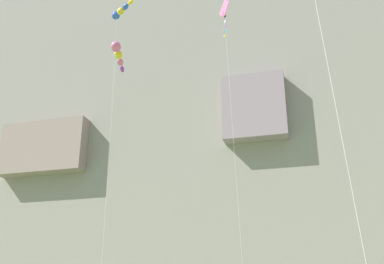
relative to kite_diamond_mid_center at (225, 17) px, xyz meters
name	(u,v)px	position (x,y,z in m)	size (l,w,h in m)	color
cliff_face	(267,136)	(-1.63, 44.71, 7.68)	(180.00, 31.94, 59.37)	gray
kite_diamond_mid_center	(225,17)	(0.00, 0.00, 0.00)	(1.62, 2.74, 23.76)	pink
kite_windsock_low_right	(118,54)	(-13.19, 10.57, 5.21)	(3.82, 9.42, 27.76)	pink
kite_windsock_mid_left	(120,12)	(-12.73, 9.45, 9.52)	(3.58, 3.03, 32.08)	blue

